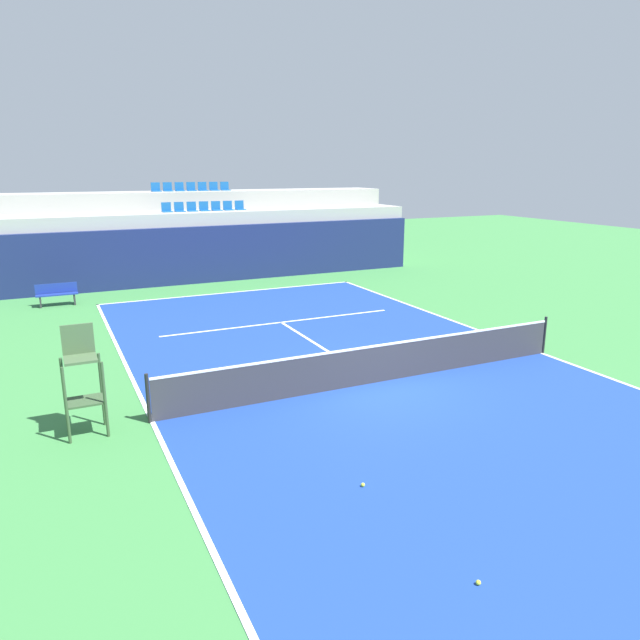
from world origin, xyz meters
The scene contains 17 objects.
ground_plane centered at (0.00, 0.00, 0.00)m, with size 80.00×80.00×0.00m, color #387A3D.
court_surface centered at (0.00, 0.00, 0.01)m, with size 11.00×24.00×0.01m, color navy.
baseline_far centered at (0.00, 11.95, 0.01)m, with size 11.00×0.10×0.00m, color white.
sideline_left centered at (-5.45, 0.00, 0.01)m, with size 0.10×24.00×0.00m, color white.
sideline_right centered at (5.45, 0.00, 0.01)m, with size 0.10×24.00×0.00m, color white.
service_line_far centered at (0.00, 6.40, 0.01)m, with size 8.26×0.10×0.00m, color white.
centre_service_line centered at (0.00, 3.20, 0.01)m, with size 0.10×6.40×0.00m, color white.
back_wall centered at (0.00, 14.67, 1.29)m, with size 20.55×0.30×2.58m, color navy.
stands_tier_lower centered at (0.00, 16.02, 1.59)m, with size 20.55×2.40×3.17m, color #9E9E99.
stands_tier_upper centered at (0.00, 18.42, 2.01)m, with size 20.55×2.40×4.01m, color #9E9E99.
seating_row_lower centered at (0.00, 16.12, 3.29)m, with size 3.96×0.44×0.44m.
seating_row_upper centered at (0.00, 18.52, 4.14)m, with size 3.96×0.44×0.44m.
tennis_net centered at (0.00, 0.00, 0.51)m, with size 11.08×0.08×1.07m.
umpire_chair centered at (-6.70, 0.06, 1.19)m, with size 0.76×0.66×2.20m.
player_bench centered at (-6.83, 12.51, 0.51)m, with size 1.50×0.40×0.85m.
tennis_ball_1 centered at (-2.58, -6.82, 0.04)m, with size 0.07×0.07×0.07m, color #CCE033.
tennis_ball_2 centered at (-2.74, -4.12, 0.04)m, with size 0.07×0.07×0.07m, color #CCE033.
Camera 1 is at (-7.12, -11.69, 5.15)m, focal length 32.84 mm.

